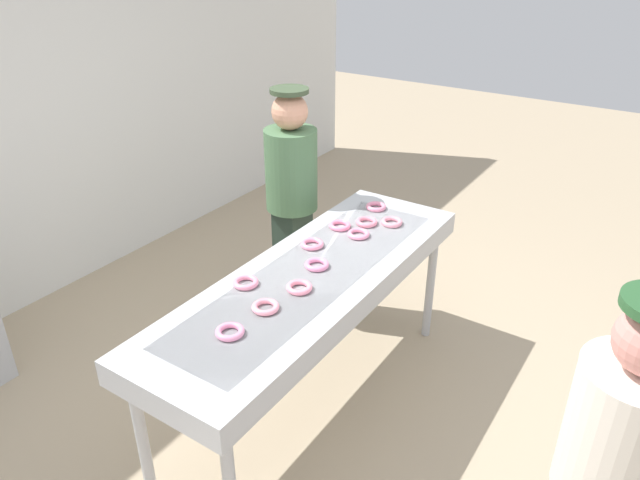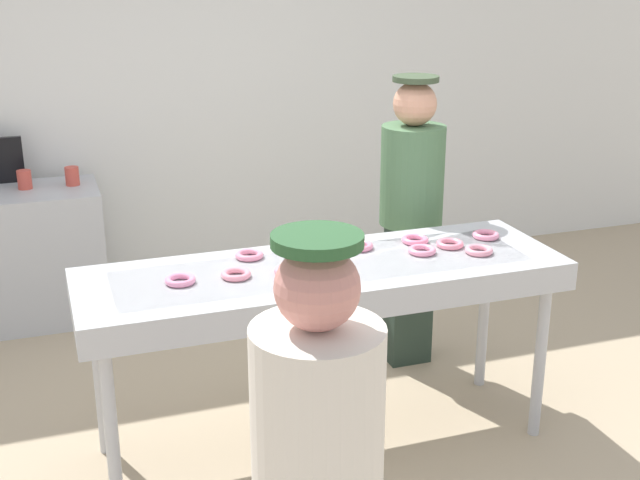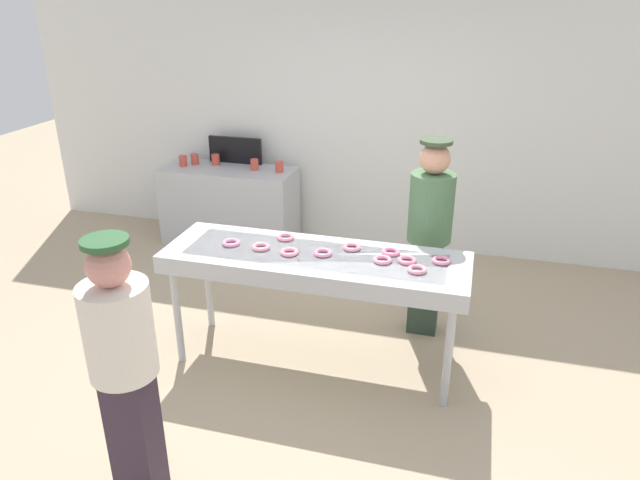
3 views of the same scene
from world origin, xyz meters
TOP-DOWN VIEW (x-y plane):
  - ground_plane at (0.00, 0.00)m, footprint 16.00×16.00m
  - back_wall at (0.00, 2.44)m, footprint 8.00×0.12m
  - fryer_conveyor at (0.00, 0.00)m, footprint 2.21×0.70m
  - strawberry_donut_0 at (0.74, -0.08)m, footprint 0.14×0.14m
  - strawberry_donut_1 at (0.24, 0.16)m, footprint 0.18×0.18m
  - strawberry_donut_2 at (0.89, 0.11)m, footprint 0.19×0.19m
  - strawberry_donut_3 at (-0.18, -0.04)m, footprint 0.18×0.18m
  - strawberry_donut_4 at (-0.29, 0.21)m, footprint 0.17×0.17m
  - strawberry_donut_5 at (0.53, 0.16)m, footprint 0.18×0.18m
  - strawberry_donut_6 at (-0.65, -0.00)m, footprint 0.18×0.18m
  - strawberry_donut_7 at (0.06, 0.01)m, footprint 0.18×0.18m
  - strawberry_donut_8 at (-0.41, -0.01)m, footprint 0.14×0.14m
  - strawberry_donut_9 at (0.66, 0.04)m, footprint 0.15×0.15m
  - strawberry_donut_10 at (0.49, 0.01)m, footprint 0.18×0.18m
  - worker_baker at (0.75, 0.68)m, footprint 0.35×0.35m
  - paper_cup_0 at (-0.97, 2.03)m, footprint 0.09×0.09m
  - paper_cup_2 at (-1.26, 2.03)m, footprint 0.09×0.09m

SIDE VIEW (x-z plane):
  - ground_plane at x=0.00m, z-range 0.00..0.00m
  - fryer_conveyor at x=0.00m, z-range 0.38..1.30m
  - paper_cup_0 at x=-0.97m, z-range 0.86..0.98m
  - paper_cup_2 at x=-1.26m, z-range 0.86..0.98m
  - strawberry_donut_0 at x=0.74m, z-range 0.91..0.94m
  - strawberry_donut_1 at x=0.24m, z-range 0.91..0.94m
  - strawberry_donut_2 at x=0.89m, z-range 0.91..0.94m
  - strawberry_donut_3 at x=-0.18m, z-range 0.91..0.94m
  - strawberry_donut_4 at x=-0.29m, z-range 0.91..0.94m
  - strawberry_donut_5 at x=0.53m, z-range 0.91..0.94m
  - strawberry_donut_6 at x=-0.65m, z-range 0.91..0.94m
  - strawberry_donut_7 at x=0.06m, z-range 0.91..0.94m
  - strawberry_donut_8 at x=-0.41m, z-range 0.91..0.94m
  - strawberry_donut_9 at x=0.66m, z-range 0.91..0.94m
  - strawberry_donut_10 at x=0.49m, z-range 0.91..0.94m
  - worker_baker at x=0.75m, z-range 0.12..1.76m
  - back_wall at x=0.00m, z-range 0.00..2.92m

